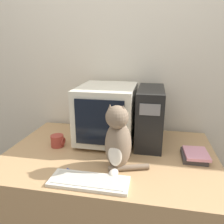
% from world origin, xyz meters
% --- Properties ---
extents(wall_back, '(7.00, 0.05, 2.50)m').
position_xyz_m(wall_back, '(0.00, 1.02, 1.25)').
color(wall_back, beige).
rests_on(wall_back, ground_plane).
extents(desk, '(1.41, 0.95, 0.75)m').
position_xyz_m(desk, '(0.00, 0.48, 0.37)').
color(desk, tan).
rests_on(desk, ground_plane).
extents(crt_monitor, '(0.40, 0.49, 0.42)m').
position_xyz_m(crt_monitor, '(-0.06, 0.67, 0.96)').
color(crt_monitor, beige).
rests_on(crt_monitor, desk).
extents(computer_tower, '(0.18, 0.45, 0.41)m').
position_xyz_m(computer_tower, '(0.26, 0.70, 0.95)').
color(computer_tower, black).
rests_on(computer_tower, desk).
extents(keyboard, '(0.42, 0.16, 0.02)m').
position_xyz_m(keyboard, '(-0.04, 0.11, 0.76)').
color(keyboard, silver).
rests_on(keyboard, desk).
extents(cat, '(0.27, 0.23, 0.40)m').
position_xyz_m(cat, '(0.09, 0.28, 0.92)').
color(cat, '#7A6651').
rests_on(cat, desk).
extents(book_stack, '(0.16, 0.20, 0.05)m').
position_xyz_m(book_stack, '(0.55, 0.49, 0.77)').
color(book_stack, '#383333').
rests_on(book_stack, desk).
extents(pen, '(0.13, 0.09, 0.01)m').
position_xyz_m(pen, '(-0.14, 0.17, 0.75)').
color(pen, navy).
rests_on(pen, desk).
extents(mug, '(0.10, 0.09, 0.08)m').
position_xyz_m(mug, '(-0.39, 0.49, 0.79)').
color(mug, '#9E382D').
rests_on(mug, desk).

